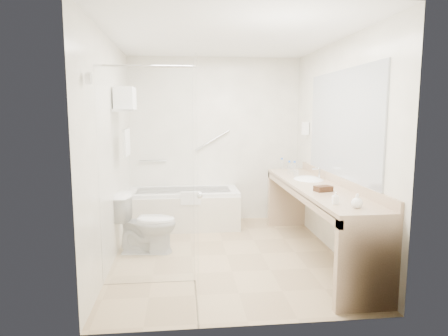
{
  "coord_description": "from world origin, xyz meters",
  "views": [
    {
      "loc": [
        -0.51,
        -4.52,
        1.68
      ],
      "look_at": [
        0.0,
        0.3,
        1.0
      ],
      "focal_mm": 32.0,
      "sensor_mm": 36.0,
      "label": 1
    }
  ],
  "objects": [
    {
      "name": "wall_back",
      "position": [
        0.0,
        1.6,
        1.25
      ],
      "size": [
        2.6,
        0.1,
        2.5
      ],
      "primitive_type": "cube",
      "color": "white",
      "rests_on": "ground"
    },
    {
      "name": "toilet",
      "position": [
        -0.95,
        0.2,
        0.35
      ],
      "size": [
        0.76,
        0.48,
        0.71
      ],
      "primitive_type": "imported",
      "rotation": [
        0.0,
        0.0,
        1.46
      ],
      "color": "white",
      "rests_on": "floor"
    },
    {
      "name": "wall_left",
      "position": [
        -1.3,
        0.0,
        1.25
      ],
      "size": [
        0.1,
        3.2,
        2.5
      ],
      "primitive_type": "cube",
      "color": "white",
      "rests_on": "ground"
    },
    {
      "name": "bathtub",
      "position": [
        -0.5,
        1.24,
        0.28
      ],
      "size": [
        1.6,
        0.73,
        0.59
      ],
      "color": "white",
      "rests_on": "floor"
    },
    {
      "name": "mirror",
      "position": [
        1.29,
        -0.15,
        1.55
      ],
      "size": [
        0.02,
        2.0,
        1.2
      ],
      "primitive_type": "cube",
      "color": "#A5AAB0",
      "rests_on": "wall_right"
    },
    {
      "name": "shower_enclosure",
      "position": [
        -0.63,
        -0.93,
        1.07
      ],
      "size": [
        0.96,
        0.91,
        2.11
      ],
      "color": "silver",
      "rests_on": "floor"
    },
    {
      "name": "drinking_glass_far",
      "position": [
        0.95,
        0.44,
        0.89
      ],
      "size": [
        0.08,
        0.08,
        0.09
      ],
      "primitive_type": "cylinder",
      "rotation": [
        0.0,
        0.0,
        -0.16
      ],
      "color": "silver",
      "rests_on": "vanity_counter"
    },
    {
      "name": "soap_bottle_a",
      "position": [
        0.87,
        -1.1,
        0.88
      ],
      "size": [
        0.06,
        0.12,
        0.05
      ],
      "primitive_type": "imported",
      "rotation": [
        0.0,
        0.0,
        -0.1
      ],
      "color": "white",
      "rests_on": "vanity_counter"
    },
    {
      "name": "vanity_counter",
      "position": [
        1.02,
        -0.15,
        0.64
      ],
      "size": [
        0.55,
        2.7,
        0.95
      ],
      "color": "tan",
      "rests_on": "floor"
    },
    {
      "name": "wall_front",
      "position": [
        0.0,
        -1.6,
        1.25
      ],
      "size": [
        2.6,
        0.1,
        2.5
      ],
      "primitive_type": "cube",
      "color": "white",
      "rests_on": "ground"
    },
    {
      "name": "grab_bar_long",
      "position": [
        -0.05,
        1.56,
        1.25
      ],
      "size": [
        0.53,
        0.03,
        0.33
      ],
      "primitive_type": "cylinder",
      "rotation": [
        0.0,
        1.05,
        0.0
      ],
      "color": "silver",
      "rests_on": "wall_back"
    },
    {
      "name": "hairdryer_unit",
      "position": [
        1.25,
        1.05,
        1.45
      ],
      "size": [
        0.08,
        0.1,
        0.18
      ],
      "primitive_type": "cube",
      "color": "white",
      "rests_on": "wall_right"
    },
    {
      "name": "wall_right",
      "position": [
        1.3,
        0.0,
        1.25
      ],
      "size": [
        0.1,
        3.2,
        2.5
      ],
      "primitive_type": "cube",
      "color": "white",
      "rests_on": "ground"
    },
    {
      "name": "faucet",
      "position": [
        1.2,
        0.25,
        0.93
      ],
      "size": [
        0.03,
        0.03,
        0.14
      ],
      "primitive_type": "cylinder",
      "color": "silver",
      "rests_on": "vanity_counter"
    },
    {
      "name": "grab_bar_short",
      "position": [
        -0.95,
        1.56,
        0.95
      ],
      "size": [
        0.4,
        0.03,
        0.03
      ],
      "primitive_type": "cylinder",
      "rotation": [
        0.0,
        1.57,
        0.0
      ],
      "color": "silver",
      "rests_on": "wall_back"
    },
    {
      "name": "water_bottle_left",
      "position": [
        0.98,
        0.63,
        0.93
      ],
      "size": [
        0.06,
        0.06,
        0.18
      ],
      "rotation": [
        0.0,
        0.0,
        -0.18
      ],
      "color": "silver",
      "rests_on": "vanity_counter"
    },
    {
      "name": "sink",
      "position": [
        1.05,
        0.25,
        0.82
      ],
      "size": [
        0.4,
        0.52,
        0.14
      ],
      "primitive_type": "ellipsoid",
      "color": "white",
      "rests_on": "vanity_counter"
    },
    {
      "name": "water_bottle_right",
      "position": [
        0.92,
        0.68,
        0.93
      ],
      "size": [
        0.06,
        0.06,
        0.18
      ],
      "rotation": [
        0.0,
        0.0,
        -0.34
      ],
      "color": "silver",
      "rests_on": "vanity_counter"
    },
    {
      "name": "floor",
      "position": [
        0.0,
        0.0,
        0.0
      ],
      "size": [
        3.2,
        3.2,
        0.0
      ],
      "primitive_type": "plane",
      "color": "tan",
      "rests_on": "ground"
    },
    {
      "name": "drinking_glass_near",
      "position": [
        1.02,
        0.88,
        0.9
      ],
      "size": [
        0.09,
        0.09,
        0.1
      ],
      "primitive_type": "cylinder",
      "rotation": [
        0.0,
        0.0,
        0.16
      ],
      "color": "silver",
      "rests_on": "vanity_counter"
    },
    {
      "name": "soap_bottle_b",
      "position": [
        1.01,
        -1.26,
        0.9
      ],
      "size": [
        0.11,
        0.14,
        0.1
      ],
      "primitive_type": "imported",
      "rotation": [
        0.0,
        0.0,
        -0.13
      ],
      "color": "white",
      "rests_on": "vanity_counter"
    },
    {
      "name": "ceiling",
      "position": [
        0.0,
        0.0,
        2.5
      ],
      "size": [
        2.6,
        3.2,
        0.1
      ],
      "primitive_type": "cube",
      "color": "white",
      "rests_on": "wall_back"
    },
    {
      "name": "water_bottle_mid",
      "position": [
        0.93,
        1.1,
        0.93
      ],
      "size": [
        0.05,
        0.05,
        0.17
      ],
      "rotation": [
        0.0,
        0.0,
        0.33
      ],
      "color": "silver",
      "rests_on": "vanity_counter"
    },
    {
      "name": "towel_shelf",
      "position": [
        -1.17,
        0.35,
        1.75
      ],
      "size": [
        0.24,
        0.55,
        0.81
      ],
      "color": "silver",
      "rests_on": "wall_left"
    },
    {
      "name": "amenity_basket",
      "position": [
        0.97,
        -0.51,
        0.88
      ],
      "size": [
        0.2,
        0.16,
        0.06
      ],
      "primitive_type": "cube",
      "rotation": [
        0.0,
        0.0,
        0.26
      ],
      "color": "#3F2316",
      "rests_on": "vanity_counter"
    }
  ]
}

